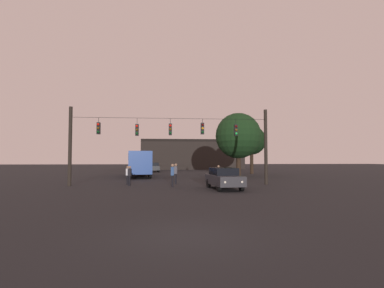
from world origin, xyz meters
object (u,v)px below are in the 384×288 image
object	(u,v)px
pedestrian_crossing_left	(128,174)
pedestrian_near_bus	(130,175)
car_near_right	(224,178)
pedestrian_crossing_center	(218,173)
car_far_left	(153,167)
pedestrian_crossing_right	(176,172)
city_bus	(139,161)
tree_left_silhouette	(238,136)
pedestrian_trailing	(172,174)
tree_behind_building	(251,141)

from	to	relation	value
pedestrian_crossing_left	pedestrian_near_bus	bearing A→B (deg)	-75.86
car_near_right	pedestrian_crossing_center	bearing A→B (deg)	83.55
car_far_left	pedestrian_near_bus	distance (m)	25.09
pedestrian_crossing_right	pedestrian_crossing_left	bearing A→B (deg)	-177.42
city_bus	pedestrian_crossing_right	xyz separation A→B (m)	(4.00, -11.43, -0.86)
pedestrian_crossing_center	tree_left_silhouette	xyz separation A→B (m)	(4.19, 9.28, 4.08)
city_bus	pedestrian_trailing	xyz separation A→B (m)	(3.64, -13.98, -0.86)
city_bus	pedestrian_crossing_left	distance (m)	11.66
car_near_right	car_far_left	xyz separation A→B (m)	(-5.92, 28.43, 0.00)
car_far_left	pedestrian_crossing_right	distance (m)	23.82
car_near_right	pedestrian_near_bus	xyz separation A→B (m)	(-7.03, 3.36, 0.09)
pedestrian_near_bus	pedestrian_trailing	size ratio (longest dim) A/B	0.90
pedestrian_crossing_left	pedestrian_trailing	world-z (taller)	pedestrian_trailing
pedestrian_crossing_center	pedestrian_near_bus	xyz separation A→B (m)	(-7.66, -2.19, 0.00)
pedestrian_crossing_center	tree_left_silhouette	bearing A→B (deg)	65.72
pedestrian_trailing	tree_behind_building	size ratio (longest dim) A/B	0.26
car_near_right	pedestrian_crossing_left	size ratio (longest dim) A/B	2.88
pedestrian_crossing_center	pedestrian_crossing_left	bearing A→B (deg)	-172.97
city_bus	pedestrian_crossing_right	bearing A→B (deg)	-70.71
city_bus	pedestrian_crossing_left	bearing A→B (deg)	-90.38
pedestrian_near_bus	tree_behind_building	world-z (taller)	tree_behind_building
tree_left_silhouette	pedestrian_crossing_center	bearing A→B (deg)	-114.28
city_bus	pedestrian_trailing	world-z (taller)	city_bus
car_near_right	pedestrian_near_bus	bearing A→B (deg)	154.45
tree_left_silhouette	tree_behind_building	size ratio (longest dim) A/B	1.13
car_near_right	city_bus	bearing A→B (deg)	114.16
pedestrian_crossing_center	tree_behind_building	world-z (taller)	tree_behind_building
pedestrian_near_bus	pedestrian_trailing	world-z (taller)	pedestrian_trailing
car_far_left	tree_behind_building	bearing A→B (deg)	-27.63
pedestrian_crossing_center	tree_behind_building	bearing A→B (deg)	63.56
pedestrian_crossing_center	tree_left_silhouette	world-z (taller)	tree_left_silhouette
car_far_left	tree_behind_building	distance (m)	16.53
car_near_right	car_far_left	size ratio (longest dim) A/B	1.00
pedestrian_crossing_left	car_far_left	bearing A→B (deg)	86.60
tree_left_silhouette	tree_behind_building	bearing A→B (deg)	60.46
pedestrian_near_bus	tree_behind_building	size ratio (longest dim) A/B	0.23
car_near_right	pedestrian_crossing_left	xyz separation A→B (m)	(-7.34, 4.57, 0.07)
pedestrian_trailing	tree_behind_building	world-z (taller)	tree_behind_building
pedestrian_crossing_left	pedestrian_near_bus	xyz separation A→B (m)	(0.30, -1.21, 0.02)
pedestrian_near_bus	tree_behind_building	xyz separation A→B (m)	(15.33, 17.62, 3.87)
city_bus	tree_left_silhouette	world-z (taller)	tree_left_silhouette
city_bus	tree_behind_building	distance (m)	16.54
pedestrian_crossing_right	tree_behind_building	bearing A→B (deg)	54.54
tree_left_silhouette	car_near_right	bearing A→B (deg)	-107.98
car_near_right	tree_left_silhouette	size ratio (longest dim) A/B	0.57
pedestrian_near_bus	city_bus	bearing A→B (deg)	91.02
car_near_right	pedestrian_trailing	bearing A→B (deg)	148.66
city_bus	car_far_left	bearing A→B (deg)	83.76
car_near_right	tree_behind_building	distance (m)	22.91
pedestrian_crossing_left	pedestrian_crossing_center	bearing A→B (deg)	7.03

